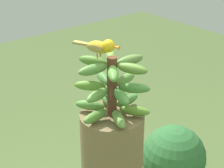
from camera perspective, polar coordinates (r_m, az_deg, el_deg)
The scene contains 3 objects.
banana_bunch at distance 1.45m, azimuth 0.00°, elevation -0.43°, with size 0.30×0.29×0.24m.
perched_bird at distance 1.38m, azimuth -1.56°, elevation 5.51°, with size 0.09×0.18×0.07m.
tropical_shrub at distance 2.70m, azimuth 9.02°, elevation -10.50°, with size 0.43×0.43×0.49m.
Camera 1 is at (0.83, 1.01, 1.84)m, focal length 62.35 mm.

